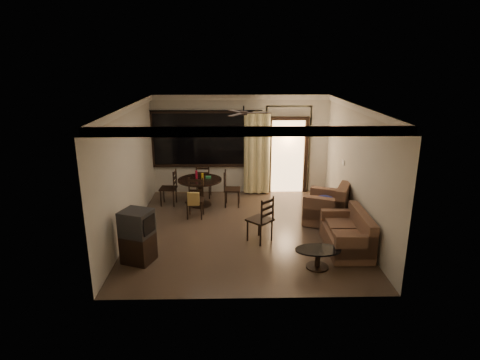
{
  "coord_description": "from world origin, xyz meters",
  "views": [
    {
      "loc": [
        -0.26,
        -8.43,
        3.73
      ],
      "look_at": [
        -0.07,
        0.2,
        1.12
      ],
      "focal_mm": 30.0,
      "sensor_mm": 36.0,
      "label": 1
    }
  ],
  "objects_px": {
    "dining_table": "(200,185)",
    "side_chair": "(260,228)",
    "dining_chair_east": "(232,195)",
    "dining_chair_north": "(204,187)",
    "coffee_table": "(318,255)",
    "tv_cabinet": "(138,236)",
    "dining_chair_south": "(195,205)",
    "dining_chair_west": "(169,194)",
    "sofa": "(349,235)",
    "armchair": "(329,208)"
  },
  "relations": [
    {
      "from": "dining_table",
      "to": "tv_cabinet",
      "type": "bearing_deg",
      "value": -107.21
    },
    {
      "from": "dining_chair_south",
      "to": "coffee_table",
      "type": "height_order",
      "value": "dining_chair_south"
    },
    {
      "from": "sofa",
      "to": "armchair",
      "type": "distance_m",
      "value": 1.39
    },
    {
      "from": "dining_table",
      "to": "coffee_table",
      "type": "relative_size",
      "value": 1.34
    },
    {
      "from": "dining_chair_south",
      "to": "dining_chair_north",
      "type": "xyz_separation_m",
      "value": [
        0.12,
        1.5,
        -0.02
      ]
    },
    {
      "from": "side_chair",
      "to": "dining_chair_west",
      "type": "bearing_deg",
      "value": -90.31
    },
    {
      "from": "tv_cabinet",
      "to": "dining_chair_south",
      "type": "bearing_deg",
      "value": 88.7
    },
    {
      "from": "dining_chair_south",
      "to": "side_chair",
      "type": "xyz_separation_m",
      "value": [
        1.49,
        -1.39,
        -0.0
      ]
    },
    {
      "from": "tv_cabinet",
      "to": "coffee_table",
      "type": "relative_size",
      "value": 1.21
    },
    {
      "from": "side_chair",
      "to": "coffee_table",
      "type": "bearing_deg",
      "value": 85.4
    },
    {
      "from": "dining_table",
      "to": "armchair",
      "type": "distance_m",
      "value": 3.38
    },
    {
      "from": "dining_chair_east",
      "to": "side_chair",
      "type": "height_order",
      "value": "side_chair"
    },
    {
      "from": "dining_table",
      "to": "dining_chair_north",
      "type": "relative_size",
      "value": 1.21
    },
    {
      "from": "dining_chair_east",
      "to": "tv_cabinet",
      "type": "xyz_separation_m",
      "value": [
        -1.79,
        -3.02,
        0.24
      ]
    },
    {
      "from": "dining_chair_west",
      "to": "side_chair",
      "type": "bearing_deg",
      "value": 48.6
    },
    {
      "from": "dining_chair_north",
      "to": "dining_table",
      "type": "bearing_deg",
      "value": 89.31
    },
    {
      "from": "dining_chair_north",
      "to": "side_chair",
      "type": "height_order",
      "value": "side_chair"
    },
    {
      "from": "sofa",
      "to": "dining_chair_west",
      "type": "bearing_deg",
      "value": 146.81
    },
    {
      "from": "dining_chair_north",
      "to": "coffee_table",
      "type": "bearing_deg",
      "value": 124.27
    },
    {
      "from": "dining_chair_east",
      "to": "tv_cabinet",
      "type": "relative_size",
      "value": 0.92
    },
    {
      "from": "dining_chair_east",
      "to": "dining_chair_north",
      "type": "bearing_deg",
      "value": 51.76
    },
    {
      "from": "sofa",
      "to": "coffee_table",
      "type": "bearing_deg",
      "value": -136.31
    },
    {
      "from": "dining_chair_east",
      "to": "sofa",
      "type": "distance_m",
      "value": 3.54
    },
    {
      "from": "dining_chair_north",
      "to": "coffee_table",
      "type": "relative_size",
      "value": 1.11
    },
    {
      "from": "sofa",
      "to": "dining_chair_south",
      "type": "bearing_deg",
      "value": 151.71
    },
    {
      "from": "dining_chair_north",
      "to": "dining_chair_east",
      "type": "bearing_deg",
      "value": 141.76
    },
    {
      "from": "dining_chair_north",
      "to": "tv_cabinet",
      "type": "bearing_deg",
      "value": 78.91
    },
    {
      "from": "coffee_table",
      "to": "dining_chair_east",
      "type": "bearing_deg",
      "value": 115.34
    },
    {
      "from": "dining_table",
      "to": "side_chair",
      "type": "relative_size",
      "value": 1.13
    },
    {
      "from": "dining_chair_west",
      "to": "armchair",
      "type": "height_order",
      "value": "armchair"
    },
    {
      "from": "dining_chair_west",
      "to": "coffee_table",
      "type": "relative_size",
      "value": 1.11
    },
    {
      "from": "dining_chair_west",
      "to": "dining_chair_north",
      "type": "bearing_deg",
      "value": 127.61
    },
    {
      "from": "tv_cabinet",
      "to": "side_chair",
      "type": "bearing_deg",
      "value": 39.91
    },
    {
      "from": "coffee_table",
      "to": "side_chair",
      "type": "distance_m",
      "value": 1.53
    },
    {
      "from": "dining_chair_east",
      "to": "armchair",
      "type": "height_order",
      "value": "armchair"
    },
    {
      "from": "dining_chair_east",
      "to": "side_chair",
      "type": "bearing_deg",
      "value": -160.64
    },
    {
      "from": "dining_table",
      "to": "dining_chair_west",
      "type": "height_order",
      "value": "dining_chair_west"
    },
    {
      "from": "sofa",
      "to": "armchair",
      "type": "xyz_separation_m",
      "value": [
        -0.08,
        1.39,
        0.07
      ]
    },
    {
      "from": "dining_table",
      "to": "side_chair",
      "type": "distance_m",
      "value": 2.67
    },
    {
      "from": "dining_chair_east",
      "to": "tv_cabinet",
      "type": "height_order",
      "value": "tv_cabinet"
    },
    {
      "from": "dining_chair_east",
      "to": "dining_chair_north",
      "type": "relative_size",
      "value": 1.0
    },
    {
      "from": "dining_chair_north",
      "to": "sofa",
      "type": "bearing_deg",
      "value": 137.32
    },
    {
      "from": "side_chair",
      "to": "dining_chair_north",
      "type": "bearing_deg",
      "value": -109.41
    },
    {
      "from": "armchair",
      "to": "coffee_table",
      "type": "distance_m",
      "value": 2.22
    },
    {
      "from": "dining_chair_west",
      "to": "dining_chair_south",
      "type": "distance_m",
      "value": 1.2
    },
    {
      "from": "dining_chair_south",
      "to": "armchair",
      "type": "bearing_deg",
      "value": -3.98
    },
    {
      "from": "sofa",
      "to": "coffee_table",
      "type": "relative_size",
      "value": 1.73
    },
    {
      "from": "dining_chair_east",
      "to": "sofa",
      "type": "height_order",
      "value": "dining_chair_east"
    },
    {
      "from": "dining_chair_west",
      "to": "side_chair",
      "type": "distance_m",
      "value": 3.23
    },
    {
      "from": "dining_chair_east",
      "to": "side_chair",
      "type": "relative_size",
      "value": 0.94
    }
  ]
}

